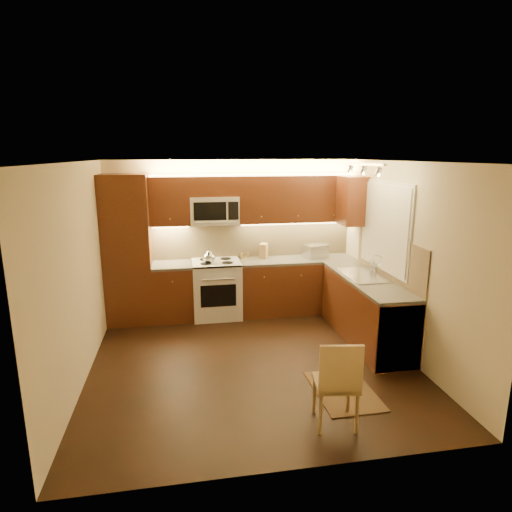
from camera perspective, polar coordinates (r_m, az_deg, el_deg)
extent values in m
cube|color=black|center=(5.71, -0.55, -13.63)|extent=(4.00, 4.00, 0.01)
cube|color=beige|center=(5.10, -0.61, 12.31)|extent=(4.00, 4.00, 0.01)
cube|color=beige|center=(7.20, -3.17, 2.56)|extent=(4.00, 0.01, 2.50)
cube|color=beige|center=(3.41, 4.99, -9.84)|extent=(4.00, 0.01, 2.50)
cube|color=beige|center=(5.33, -22.31, -2.25)|extent=(0.01, 4.00, 2.50)
cube|color=beige|center=(5.92, 18.89, -0.49)|extent=(0.01, 4.00, 2.50)
cube|color=#411D0E|center=(6.93, -16.53, 0.76)|extent=(0.70, 0.60, 2.30)
cube|color=#411D0E|center=(7.07, -10.81, -4.73)|extent=(0.62, 0.60, 0.86)
cube|color=#3C3A36|center=(6.94, -10.97, -1.20)|extent=(0.62, 0.60, 0.04)
cube|color=#411D0E|center=(7.31, 5.34, -3.94)|extent=(1.92, 0.60, 0.86)
cube|color=#3C3A36|center=(7.19, 5.41, -0.52)|extent=(1.92, 0.60, 0.04)
cube|color=#411D0E|center=(6.36, 14.23, -6.96)|extent=(0.60, 2.00, 0.86)
cube|color=#3C3A36|center=(6.23, 14.46, -3.06)|extent=(0.60, 2.00, 0.04)
cube|color=silver|center=(5.78, 17.06, -9.25)|extent=(0.58, 0.60, 0.84)
cube|color=tan|center=(7.25, -0.41, 2.25)|extent=(3.30, 0.02, 0.60)
cube|color=tan|center=(6.27, 17.05, -0.09)|extent=(0.02, 2.00, 0.60)
cube|color=#411D0E|center=(6.89, -11.33, 7.10)|extent=(0.62, 0.35, 0.75)
cube|color=#411D0E|center=(7.14, 5.32, 7.50)|extent=(1.92, 0.35, 0.75)
cube|color=#411D0E|center=(6.89, -5.60, 9.13)|extent=(0.76, 0.35, 0.31)
cube|color=#411D0E|center=(6.99, 12.52, 7.13)|extent=(0.35, 0.50, 0.75)
cube|color=silver|center=(6.32, 16.64, 3.75)|extent=(0.03, 1.44, 1.24)
cube|color=silver|center=(6.31, 16.48, 3.75)|extent=(0.02, 1.36, 1.16)
cube|color=silver|center=(5.93, 14.01, 11.67)|extent=(0.04, 1.20, 0.03)
cube|color=silver|center=(7.29, 7.83, 0.66)|extent=(0.42, 0.36, 0.22)
cube|color=olive|center=(7.17, 1.01, 0.68)|extent=(0.17, 0.21, 0.24)
cylinder|color=silver|center=(7.29, 1.09, 0.25)|extent=(0.05, 0.05, 0.09)
cylinder|color=olive|center=(7.13, -1.88, 0.01)|extent=(0.05, 0.05, 0.10)
cylinder|color=silver|center=(7.23, -1.86, 0.15)|extent=(0.06, 0.06, 0.09)
cylinder|color=olive|center=(7.21, -1.07, 0.13)|extent=(0.04, 0.04, 0.09)
imported|color=#B1B1B5|center=(6.61, 15.12, -1.18)|extent=(0.10, 0.10, 0.18)
cube|color=black|center=(5.16, 11.44, -16.99)|extent=(0.66, 0.97, 0.01)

